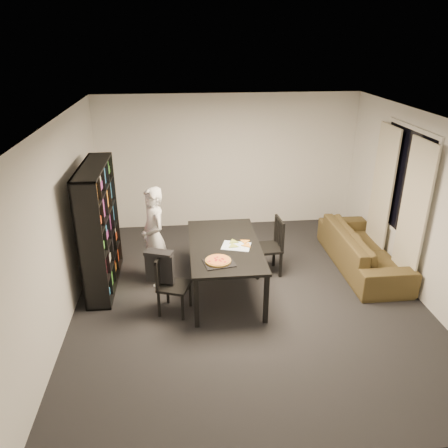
{
  "coord_description": "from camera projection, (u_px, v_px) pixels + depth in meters",
  "views": [
    {
      "loc": [
        -0.92,
        -5.45,
        3.59
      ],
      "look_at": [
        -0.33,
        0.33,
        1.05
      ],
      "focal_mm": 35.0,
      "sensor_mm": 36.0,
      "label": 1
    }
  ],
  "objects": [
    {
      "name": "baking_tray",
      "position": [
        219.0,
        263.0,
        5.84
      ],
      "size": [
        0.45,
        0.39,
        0.01
      ],
      "primitive_type": "cube",
      "rotation": [
        0.0,
        0.0,
        0.19
      ],
      "color": "black",
      "rests_on": "dining_table"
    },
    {
      "name": "kitchen_towel",
      "position": [
        236.0,
        246.0,
        6.3
      ],
      "size": [
        0.47,
        0.4,
        0.01
      ],
      "primitive_type": "cube",
      "rotation": [
        0.0,
        0.0,
        -0.29
      ],
      "color": "white",
      "rests_on": "dining_table"
    },
    {
      "name": "chair_left",
      "position": [
        168.0,
        280.0,
        5.98
      ],
      "size": [
        0.5,
        0.5,
        0.85
      ],
      "rotation": [
        0.0,
        0.0,
        1.23
      ],
      "color": "black",
      "rests_on": "room"
    },
    {
      "name": "curtain_right",
      "position": [
        382.0,
        193.0,
        7.28
      ],
      "size": [
        0.03,
        0.7,
        2.25
      ],
      "primitive_type": "cube",
      "color": "beige",
      "rests_on": "room"
    },
    {
      "name": "window_frame",
      "position": [
        405.0,
        183.0,
        6.67
      ],
      "size": [
        0.03,
        1.52,
        1.72
      ],
      "primitive_type": "cube",
      "color": "white",
      "rests_on": "room"
    },
    {
      "name": "sofa",
      "position": [
        363.0,
        249.0,
        7.22
      ],
      "size": [
        0.86,
        2.19,
        0.64
      ],
      "primitive_type": "imported",
      "rotation": [
        0.0,
        0.0,
        1.57
      ],
      "color": "#46371C",
      "rests_on": "room"
    },
    {
      "name": "room",
      "position": [
        250.0,
        216.0,
        5.97
      ],
      "size": [
        5.01,
        5.51,
        2.61
      ],
      "color": "black",
      "rests_on": "ground"
    },
    {
      "name": "window_pane",
      "position": [
        405.0,
        182.0,
        6.67
      ],
      "size": [
        0.02,
        1.4,
        1.6
      ],
      "primitive_type": "cube",
      "color": "black",
      "rests_on": "room"
    },
    {
      "name": "draped_jacket",
      "position": [
        159.0,
        265.0,
        5.92
      ],
      "size": [
        0.41,
        0.28,
        0.47
      ],
      "rotation": [
        0.0,
        0.0,
        1.23
      ],
      "color": "black",
      "rests_on": "chair_left"
    },
    {
      "name": "pizza_slices",
      "position": [
        239.0,
        244.0,
        6.35
      ],
      "size": [
        0.42,
        0.37,
        0.01
      ],
      "primitive_type": null,
      "rotation": [
        0.0,
        0.0,
        0.17
      ],
      "color": "gold",
      "rests_on": "dining_table"
    },
    {
      "name": "pepperoni_pizza",
      "position": [
        218.0,
        261.0,
        5.85
      ],
      "size": [
        0.35,
        0.35,
        0.03
      ],
      "rotation": [
        0.0,
        0.0,
        0.05
      ],
      "color": "olive",
      "rests_on": "dining_table"
    },
    {
      "name": "chair_right",
      "position": [
        272.0,
        242.0,
        6.96
      ],
      "size": [
        0.47,
        0.47,
        0.93
      ],
      "rotation": [
        0.0,
        0.0,
        -1.49
      ],
      "color": "black",
      "rests_on": "room"
    },
    {
      "name": "curtain_left",
      "position": [
        412.0,
        217.0,
        6.33
      ],
      "size": [
        0.03,
        0.7,
        2.25
      ],
      "primitive_type": "cube",
      "color": "beige",
      "rests_on": "room"
    },
    {
      "name": "dining_table",
      "position": [
        225.0,
        249.0,
        6.39
      ],
      "size": [
        1.03,
        1.85,
        0.77
      ],
      "color": "black",
      "rests_on": "room"
    },
    {
      "name": "bookshelf",
      "position": [
        99.0,
        228.0,
        6.46
      ],
      "size": [
        0.35,
        1.5,
        1.9
      ],
      "primitive_type": "cube",
      "color": "black",
      "rests_on": "room"
    },
    {
      "name": "person",
      "position": [
        154.0,
        237.0,
        6.58
      ],
      "size": [
        0.57,
        0.67,
        1.55
      ],
      "primitive_type": "imported",
      "rotation": [
        0.0,
        0.0,
        -1.16
      ],
      "color": "silver",
      "rests_on": "room"
    }
  ]
}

